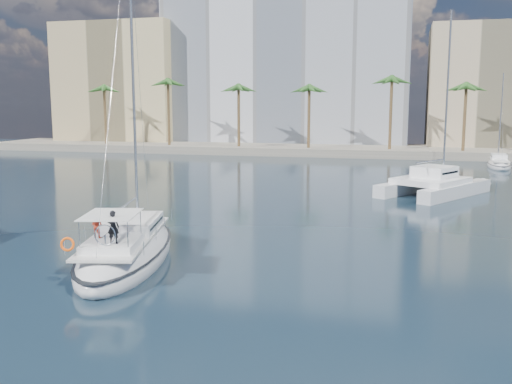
# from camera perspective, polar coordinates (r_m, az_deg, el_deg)

# --- Properties ---
(ground) EXTENTS (160.00, 160.00, 0.00)m
(ground) POSITION_cam_1_polar(r_m,az_deg,el_deg) (31.02, -1.46, -5.94)
(ground) COLOR black
(ground) RESTS_ON ground
(quay) EXTENTS (120.00, 14.00, 1.20)m
(quay) POSITION_cam_1_polar(r_m,az_deg,el_deg) (90.52, 9.16, 4.15)
(quay) COLOR gray
(quay) RESTS_ON ground
(building_modern) EXTENTS (42.00, 16.00, 28.00)m
(building_modern) POSITION_cam_1_polar(r_m,az_deg,el_deg) (104.00, 3.23, 12.24)
(building_modern) COLOR silver
(building_modern) RESTS_ON ground
(building_tan_left) EXTENTS (22.00, 14.00, 22.00)m
(building_tan_left) POSITION_cam_1_polar(r_m,az_deg,el_deg) (110.01, -12.99, 10.28)
(building_tan_left) COLOR tan
(building_tan_left) RESTS_ON ground
(building_beige) EXTENTS (20.00, 14.00, 20.00)m
(building_beige) POSITION_cam_1_polar(r_m,az_deg,el_deg) (99.82, 22.65, 9.42)
(building_beige) COLOR #BEB088
(building_beige) RESTS_ON ground
(palm_left) EXTENTS (3.60, 3.60, 12.30)m
(palm_left) POSITION_cam_1_polar(r_m,az_deg,el_deg) (95.69, -11.98, 10.12)
(palm_left) COLOR brown
(palm_left) RESTS_ON ground
(palm_centre) EXTENTS (3.60, 3.60, 12.30)m
(palm_centre) POSITION_cam_1_polar(r_m,az_deg,el_deg) (86.26, 9.07, 10.35)
(palm_centre) COLOR brown
(palm_centre) RESTS_ON ground
(main_sloop) EXTENTS (6.72, 12.96, 18.38)m
(main_sloop) POSITION_cam_1_polar(r_m,az_deg,el_deg) (29.69, -12.77, -5.75)
(main_sloop) COLOR silver
(main_sloop) RESTS_ON ground
(catamaran) EXTENTS (10.14, 11.94, 15.78)m
(catamaran) POSITION_cam_1_polar(r_m,az_deg,el_deg) (51.99, 17.29, 0.95)
(catamaran) COLOR silver
(catamaran) RESTS_ON ground
(seagull) EXTENTS (0.94, 0.40, 0.17)m
(seagull) POSITION_cam_1_polar(r_m,az_deg,el_deg) (34.10, -14.79, -3.20)
(seagull) COLOR silver
(seagull) RESTS_ON ground
(moored_yacht_a) EXTENTS (3.37, 9.52, 11.90)m
(moored_yacht_a) POSITION_cam_1_polar(r_m,az_deg,el_deg) (77.16, 23.11, 2.29)
(moored_yacht_a) COLOR silver
(moored_yacht_a) RESTS_ON ground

